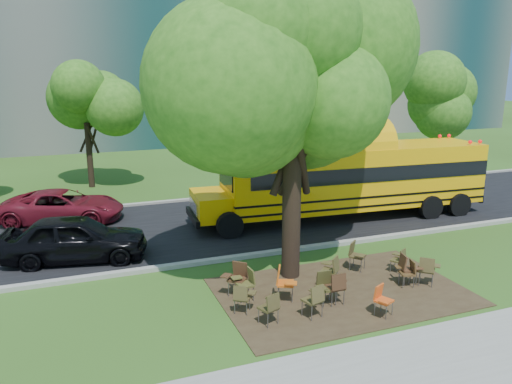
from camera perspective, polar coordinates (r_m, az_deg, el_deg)
name	(u,v)px	position (r m, az deg, el deg)	size (l,w,h in m)	color
ground	(303,290)	(14.80, 5.36, -11.14)	(160.00, 160.00, 0.00)	#2D4917
dirt_patch	(342,292)	(14.84, 9.77, -11.16)	(7.00, 4.50, 0.03)	#382819
asphalt_road	(229,223)	(20.88, -3.08, -3.52)	(80.00, 8.00, 0.04)	black
kerb_near	(265,254)	(17.30, 0.99, -7.05)	(80.00, 0.25, 0.14)	gray
kerb_far	(204,198)	(24.66, -5.99, -0.74)	(80.00, 0.25, 0.14)	gray
building_main	(31,11)	(48.29, -24.30, 18.31)	(38.00, 16.00, 22.00)	slate
building_right	(351,11)	(58.66, 10.81, 19.70)	(30.00, 16.00, 25.00)	gray
bg_tree_2	(86,109)	(28.11, -18.88, 8.95)	(4.80, 4.80, 6.62)	black
bg_tree_3	(323,91)	(29.57, 7.70, 11.35)	(5.60, 5.60, 7.84)	black
bg_tree_4	(446,101)	(33.37, 20.87, 9.67)	(5.00, 5.00, 6.85)	black
main_tree	(294,84)	(14.44, 4.32, 12.18)	(7.20, 7.20, 9.44)	black
school_bus	(352,177)	(21.70, 10.97, 1.73)	(12.77, 3.61, 3.09)	#F1A807
chair_0	(271,305)	(12.69, 1.67, -12.80)	(0.60, 0.67, 0.88)	#433A1D
chair_1	(243,296)	(13.24, -1.54, -11.79)	(0.70, 0.55, 0.83)	#4B3F20
chair_2	(315,297)	(13.09, 6.72, -11.87)	(0.63, 0.69, 0.93)	#4D4321
chair_3	(325,285)	(13.85, 7.92, -10.43)	(0.60, 0.54, 0.92)	#423E1C
chair_4	(337,285)	(13.86, 9.24, -10.42)	(0.61, 0.55, 0.94)	#402716
chair_5	(382,298)	(13.53, 14.21, -11.63)	(0.56, 0.67, 0.83)	#D94F17
chair_6	(408,270)	(15.46, 17.01, -8.56)	(0.49, 0.62, 0.82)	#50371C
chair_7	(428,268)	(15.63, 19.04, -8.22)	(0.79, 0.62, 0.92)	#4D4221
chair_8	(246,281)	(13.97, -1.11, -10.09)	(0.56, 0.60, 0.92)	brown
chair_9	(237,275)	(14.25, -2.17, -9.49)	(0.83, 0.65, 0.96)	#492B1A
chair_10	(283,280)	(13.92, 3.16, -10.06)	(0.63, 0.80, 0.98)	#D55D16
chair_11	(331,268)	(14.89, 8.61, -8.59)	(0.65, 0.82, 0.96)	#4B4420
chair_12	(407,266)	(15.56, 16.89, -8.14)	(0.54, 0.69, 0.93)	#4D2E1B
chair_13	(400,258)	(16.37, 16.10, -7.26)	(0.54, 0.66, 0.80)	#48411F
chair_14	(356,253)	(16.21, 11.33, -6.88)	(0.64, 0.80, 0.94)	#483C1F
black_car	(75,238)	(17.67, -19.94, -5.00)	(1.86, 4.62, 1.57)	black
bg_car_red	(63,206)	(22.34, -21.21, -1.54)	(2.26, 4.90, 1.36)	maroon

